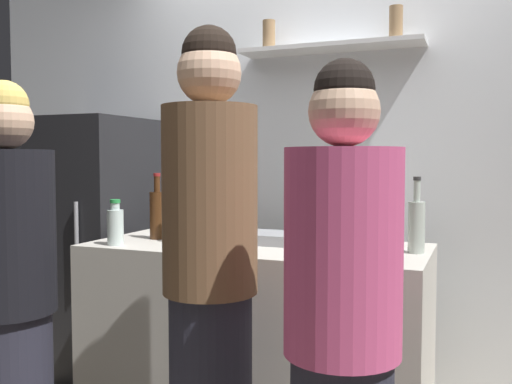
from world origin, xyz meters
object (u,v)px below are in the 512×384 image
at_px(utensil_holder, 208,225).
at_px(water_bottle_plastic, 115,225).
at_px(wine_bottle_amber_glass, 157,213).
at_px(person_blonde, 9,303).
at_px(wine_bottle_dark_glass, 382,231).
at_px(refrigerator, 90,246).
at_px(person_pink_top, 342,343).
at_px(baking_pan, 259,237).
at_px(wine_bottle_green_glass, 179,221).
at_px(wine_bottle_pale_glass, 416,225).
at_px(person_brown_jacket, 210,278).

relative_size(utensil_holder, water_bottle_plastic, 1.00).
height_order(wine_bottle_amber_glass, person_blonde, person_blonde).
bearing_deg(wine_bottle_dark_glass, utensil_holder, 159.51).
xyz_separation_m(utensil_holder, wine_bottle_amber_glass, (-0.19, -0.18, 0.07)).
relative_size(refrigerator, utensil_holder, 7.25).
relative_size(utensil_holder, person_pink_top, 0.13).
relative_size(baking_pan, person_pink_top, 0.21).
relative_size(refrigerator, wine_bottle_green_glass, 5.47).
bearing_deg(wine_bottle_pale_glass, wine_bottle_green_glass, -174.10).
xyz_separation_m(wine_bottle_pale_glass, person_blonde, (-1.35, -0.93, -0.25)).
relative_size(baking_pan, person_blonde, 0.21).
distance_m(baking_pan, utensil_holder, 0.34).
relative_size(wine_bottle_dark_glass, water_bottle_plastic, 1.40).
bearing_deg(wine_bottle_dark_glass, person_pink_top, -90.00).
distance_m(wine_bottle_green_glass, wine_bottle_pale_glass, 1.11).
height_order(person_brown_jacket, person_pink_top, person_brown_jacket).
height_order(baking_pan, person_blonde, person_blonde).
distance_m(refrigerator, wine_bottle_green_glass, 1.01).
distance_m(refrigerator, person_blonde, 1.40).
relative_size(wine_bottle_amber_glass, water_bottle_plastic, 1.55).
bearing_deg(person_blonde, wine_bottle_pale_glass, 27.14).
relative_size(wine_bottle_amber_glass, person_brown_jacket, 0.19).
xyz_separation_m(refrigerator, wine_bottle_amber_glass, (0.71, -0.36, 0.26)).
bearing_deg(wine_bottle_amber_glass, person_pink_top, -36.82).
bearing_deg(refrigerator, water_bottle_plastic, -44.01).
xyz_separation_m(baking_pan, person_blonde, (-0.60, -0.97, -0.15)).
height_order(wine_bottle_green_glass, water_bottle_plastic, wine_bottle_green_glass).
bearing_deg(wine_bottle_green_glass, person_blonde, -106.89).
bearing_deg(wine_bottle_dark_glass, refrigerator, 163.77).
height_order(refrigerator, wine_bottle_dark_glass, refrigerator).
bearing_deg(wine_bottle_dark_glass, wine_bottle_amber_glass, 171.22).
xyz_separation_m(baking_pan, wine_bottle_amber_glass, (-0.52, -0.08, 0.11)).
xyz_separation_m(wine_bottle_amber_glass, person_blonde, (-0.08, -0.89, -0.26)).
relative_size(wine_bottle_green_glass, wine_bottle_pale_glass, 0.87).
bearing_deg(utensil_holder, person_blonde, -104.56).
bearing_deg(wine_bottle_green_glass, wine_bottle_amber_glass, 157.36).
bearing_deg(wine_bottle_pale_glass, refrigerator, 170.81).
relative_size(wine_bottle_pale_glass, wine_bottle_dark_glass, 1.09).
relative_size(water_bottle_plastic, person_brown_jacket, 0.12).
height_order(refrigerator, utensil_holder, refrigerator).
height_order(wine_bottle_amber_glass, wine_bottle_dark_glass, wine_bottle_amber_glass).
bearing_deg(person_pink_top, wine_bottle_pale_glass, 150.56).
height_order(utensil_holder, person_pink_top, person_pink_top).
xyz_separation_m(utensil_holder, person_pink_top, (0.96, -1.05, -0.18)).
bearing_deg(wine_bottle_amber_glass, wine_bottle_green_glass, -22.64).
distance_m(water_bottle_plastic, person_brown_jacket, 0.82).
bearing_deg(wine_bottle_pale_glass, person_pink_top, -96.84).
relative_size(wine_bottle_green_glass, person_blonde, 0.18).
height_order(baking_pan, wine_bottle_amber_glass, wine_bottle_amber_glass).
relative_size(utensil_holder, wine_bottle_green_glass, 0.75).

